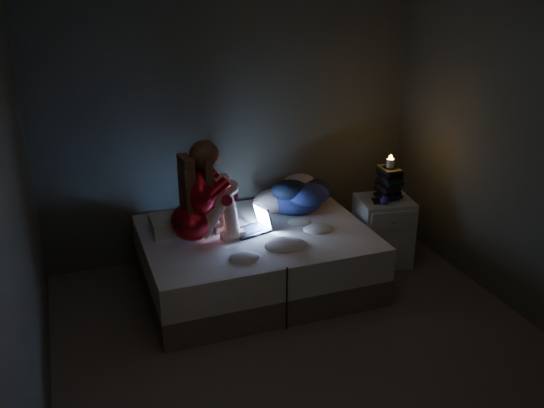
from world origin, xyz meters
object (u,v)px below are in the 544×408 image
woman (190,194)px  nightstand (383,231)px  candle (390,163)px  laptop (250,220)px  bed (256,259)px  phone (378,202)px

woman → nightstand: bearing=-3.7°
candle → nightstand: bearing=-152.4°
laptop → nightstand: size_ratio=0.50×
laptop → woman: bearing=166.0°
bed → laptop: bearing=168.8°
candle → phone: 0.36m
bed → candle: bearing=1.8°
bed → woman: size_ratio=2.23×
bed → nightstand: (1.27, 0.02, 0.06)m
bed → woman: (-0.55, -0.01, 0.69)m
bed → laptop: (-0.05, 0.01, 0.37)m
phone → laptop: bearing=-171.2°
bed → woman: 0.88m
laptop → candle: (1.35, 0.03, 0.34)m
phone → bed: bearing=-170.8°
nightstand → candle: bearing=36.2°
woman → laptop: 0.59m
woman → candle: woman is taller
bed → laptop: size_ratio=5.93×
bed → candle: candle is taller
woman → laptop: woman is taller
nightstand → candle: candle is taller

